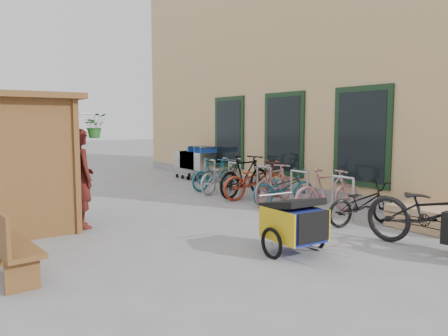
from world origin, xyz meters
TOP-DOWN VIEW (x-y plane):
  - ground at (0.00, 0.00)m, footprint 80.00×80.00m
  - building at (6.49, 4.50)m, footprint 6.07×13.00m
  - kiosk at (-3.28, 2.47)m, footprint 2.49×1.65m
  - bike_rack at (2.30, 2.40)m, footprint 0.05×5.35m
  - pallet_stack at (3.00, -1.40)m, footprint 1.00×1.20m
  - bench at (-3.67, 0.16)m, footprint 0.53×1.44m
  - shopping_carts at (3.00, 6.82)m, footprint 0.64×1.76m
  - child_trailer at (-0.07, -1.11)m, footprint 0.89×1.47m
  - cargo_bike at (1.72, -2.24)m, footprint 0.99×2.25m
  - person_kiosk at (-2.11, 2.27)m, footprint 0.44×0.66m
  - bike_0 at (2.23, -0.53)m, footprint 1.62×0.82m
  - bike_1 at (2.49, 0.57)m, footprint 1.64×0.83m
  - bike_2 at (2.39, 1.80)m, footprint 1.67×0.89m
  - bike_3 at (2.32, 2.05)m, footprint 1.64×0.87m
  - bike_4 at (2.34, 2.78)m, footprint 1.88×0.83m
  - bike_5 at (2.32, 3.18)m, footprint 1.89×0.84m
  - bike_6 at (2.20, 4.08)m, footprint 1.87×1.14m
  - bike_7 at (2.26, 4.54)m, footprint 1.54×0.56m

SIDE VIEW (x-z plane):
  - ground at x=0.00m, z-range 0.00..0.00m
  - pallet_stack at x=3.00m, z-range 0.01..0.41m
  - bike_0 at x=2.23m, z-range 0.00..0.81m
  - bike_2 at x=2.39m, z-range 0.00..0.83m
  - bike_7 at x=2.26m, z-range 0.00..0.91m
  - bench at x=-3.67m, z-range 0.01..0.91m
  - bike_6 at x=2.20m, z-range 0.00..0.93m
  - bike_1 at x=2.49m, z-range 0.00..0.95m
  - bike_3 at x=2.32m, z-range 0.00..0.95m
  - child_trailer at x=-0.07m, z-range 0.05..0.91m
  - bike_4 at x=2.34m, z-range 0.00..0.96m
  - bike_rack at x=2.30m, z-range 0.08..0.95m
  - bike_5 at x=2.32m, z-range 0.00..1.10m
  - cargo_bike at x=1.72m, z-range -0.01..1.14m
  - shopping_carts at x=3.00m, z-range 0.09..1.23m
  - person_kiosk at x=-2.11m, z-range 0.00..1.80m
  - kiosk at x=-3.28m, z-range 0.35..2.75m
  - building at x=6.49m, z-range -0.01..6.99m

